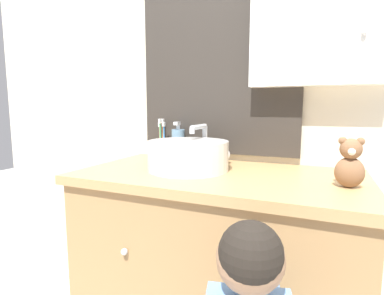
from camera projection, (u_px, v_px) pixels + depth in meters
The scene contains 6 objects.
wall_back at pixel (244, 76), 1.40m from camera, with size 3.20×0.18×2.50m.
vanity_counter at pixel (216, 277), 1.23m from camera, with size 1.09×0.59×0.88m.
sink_basin at pixel (189, 155), 1.22m from camera, with size 0.33×0.38×0.18m.
toothbrush_holder at pixel (162, 147), 1.52m from camera, with size 0.07×0.07×0.20m.
soap_dispenser at pixel (178, 143), 1.48m from camera, with size 0.06×0.06×0.18m.
teddy_bear at pixel (350, 164), 0.94m from camera, with size 0.09×0.08×0.16m.
Camera 1 is at (0.37, -0.79, 1.14)m, focal length 28.00 mm.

